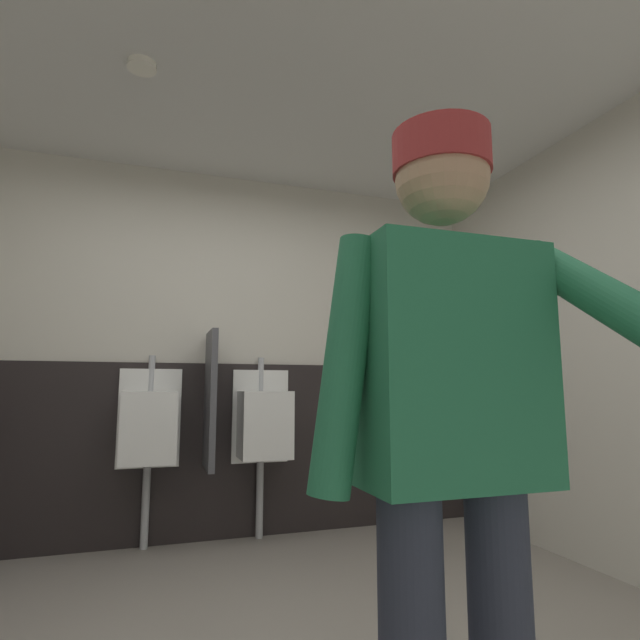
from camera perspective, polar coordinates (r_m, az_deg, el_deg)
name	(u,v)px	position (r m, az deg, el deg)	size (l,w,h in m)	color
wall_back	(216,349)	(3.70, -11.85, -3.32)	(4.60, 0.12, 2.60)	beige
wainscot_band_back	(214,450)	(3.64, -12.03, -14.32)	(4.00, 0.03, 1.19)	black
downlight_far	(142,66)	(2.87, -19.72, 25.69)	(0.14, 0.14, 0.03)	white
urinal_left	(149,426)	(3.46, -18.98, -11.43)	(0.40, 0.34, 1.24)	white
urinal_middle	(263,424)	(3.54, -6.49, -11.71)	(0.40, 0.34, 1.24)	white
privacy_divider_panel	(210,399)	(3.40, -12.46, -8.81)	(0.04, 0.40, 0.90)	#4C4C51
person	(452,414)	(1.18, 14.91, -10.35)	(0.64, 0.60, 1.63)	#2D3342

